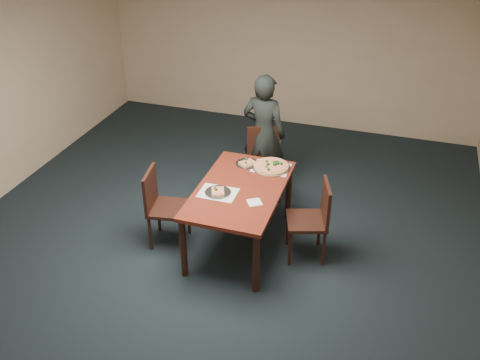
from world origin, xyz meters
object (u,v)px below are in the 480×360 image
(chair_far, at_px, (264,158))
(diner, at_px, (264,133))
(slice_plate_near, at_px, (218,192))
(slice_plate_far, at_px, (247,163))
(dining_table, at_px, (240,195))
(chair_left, at_px, (161,203))
(pizza_pan, at_px, (271,166))
(chair_right, at_px, (314,216))

(chair_far, xyz_separation_m, diner, (-0.05, 0.15, 0.28))
(slice_plate_near, bearing_deg, slice_plate_far, 80.84)
(dining_table, bearing_deg, slice_plate_near, -139.41)
(chair_far, relative_size, chair_left, 1.00)
(chair_left, distance_m, pizza_pan, 1.32)
(pizza_pan, height_order, slice_plate_far, pizza_pan)
(dining_table, xyz_separation_m, chair_far, (-0.05, 1.14, -0.14))
(chair_right, bearing_deg, pizza_pan, -145.48)
(chair_far, relative_size, diner, 0.58)
(chair_far, bearing_deg, chair_left, -143.49)
(diner, distance_m, slice_plate_far, 0.76)
(chair_far, xyz_separation_m, slice_plate_near, (-0.15, -1.31, 0.25))
(chair_left, relative_size, slice_plate_near, 3.25)
(chair_right, height_order, slice_plate_near, chair_right)
(chair_far, bearing_deg, slice_plate_far, -116.00)
(slice_plate_far, bearing_deg, slice_plate_near, -99.16)
(chair_left, height_order, slice_plate_near, chair_left)
(chair_far, xyz_separation_m, chair_left, (-0.81, -1.35, 0.00))
(dining_table, distance_m, pizza_pan, 0.58)
(chair_left, height_order, chair_right, same)
(chair_right, bearing_deg, slice_plate_far, -135.42)
(slice_plate_near, bearing_deg, dining_table, 40.59)
(pizza_pan, xyz_separation_m, slice_plate_near, (-0.40, -0.70, -0.01))
(chair_far, height_order, diner, diner)
(chair_left, bearing_deg, slice_plate_near, -96.12)
(pizza_pan, bearing_deg, slice_plate_far, -179.88)
(dining_table, relative_size, chair_far, 1.65)
(chair_left, distance_m, slice_plate_far, 1.10)
(slice_plate_near, height_order, slice_plate_far, slice_plate_near)
(chair_left, bearing_deg, chair_far, -40.82)
(chair_far, bearing_deg, slice_plate_near, -119.12)
(dining_table, bearing_deg, diner, 94.35)
(diner, relative_size, slice_plate_far, 5.65)
(dining_table, xyz_separation_m, chair_left, (-0.85, -0.21, -0.14))
(chair_right, bearing_deg, diner, -161.29)
(chair_far, relative_size, slice_plate_far, 3.25)
(slice_plate_near, bearing_deg, chair_right, 12.74)
(slice_plate_far, bearing_deg, pizza_pan, 0.12)
(slice_plate_far, bearing_deg, chair_left, -136.14)
(chair_left, relative_size, pizza_pan, 2.06)
(chair_far, height_order, pizza_pan, chair_far)
(chair_right, xyz_separation_m, diner, (-0.91, 1.23, 0.28))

